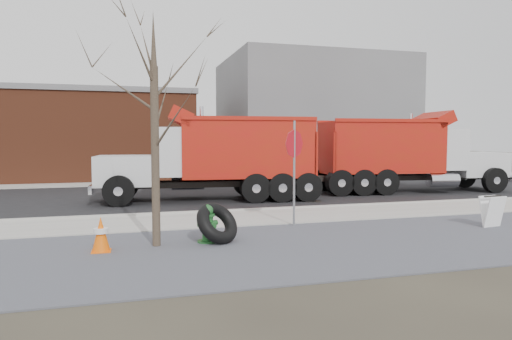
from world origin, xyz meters
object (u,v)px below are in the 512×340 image
object	(u,v)px
truck_tire	(217,223)
dump_truck_red_b	(218,154)
sandwich_board	(492,211)
stop_sign	(294,155)
fire_hydrant	(208,225)
dump_truck_red_a	(404,152)

from	to	relation	value
truck_tire	dump_truck_red_b	size ratio (longest dim) A/B	0.16
truck_tire	sandwich_board	xyz separation A→B (m)	(7.52, -0.22, -0.01)
stop_sign	fire_hydrant	bearing A→B (deg)	-164.86
truck_tire	stop_sign	size ratio (longest dim) A/B	0.48
truck_tire	dump_truck_red_a	distance (m)	12.68
stop_sign	truck_tire	bearing A→B (deg)	-161.65
truck_tire	stop_sign	distance (m)	3.14
sandwich_board	dump_truck_red_a	xyz separation A→B (m)	(2.47, 7.91, 1.36)
stop_sign	sandwich_board	bearing A→B (deg)	-28.49
dump_truck_red_a	sandwich_board	bearing A→B (deg)	-101.54
fire_hydrant	stop_sign	bearing A→B (deg)	3.03
dump_truck_red_a	stop_sign	bearing A→B (deg)	-134.41
truck_tire	dump_truck_red_b	distance (m)	7.45
stop_sign	sandwich_board	xyz separation A→B (m)	(5.13, -1.59, -1.51)
fire_hydrant	truck_tire	world-z (taller)	truck_tire
truck_tire	stop_sign	bearing A→B (deg)	29.64
dump_truck_red_a	dump_truck_red_b	size ratio (longest dim) A/B	1.05
truck_tire	dump_truck_red_b	xyz separation A→B (m)	(1.42, 7.18, 1.34)
truck_tire	dump_truck_red_b	world-z (taller)	dump_truck_red_b
truck_tire	dump_truck_red_b	bearing A→B (deg)	78.81
sandwich_board	truck_tire	bearing A→B (deg)	170.36
sandwich_board	stop_sign	bearing A→B (deg)	154.86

